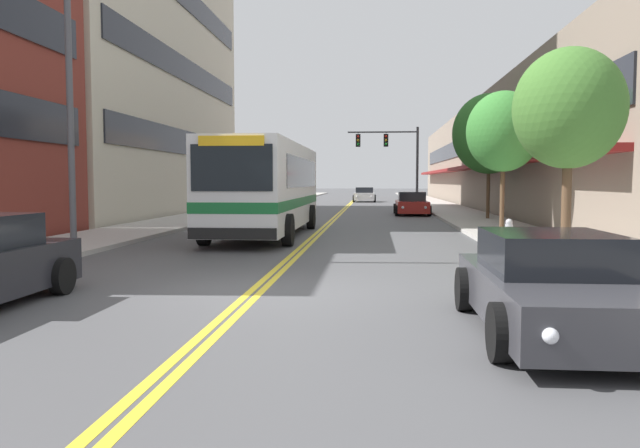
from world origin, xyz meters
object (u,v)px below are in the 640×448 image
(city_bus, at_px, (268,185))
(street_tree_right_near, at_px, (569,109))
(street_lamp_left_near, at_px, (79,37))
(car_navy_parked_left_mid, at_px, (251,207))
(street_tree_right_far, at_px, (489,134))
(car_red_parked_right_mid, at_px, (412,204))
(car_white_moving_lead, at_px, (364,195))
(traffic_signal_mast, at_px, (393,151))
(street_tree_right_mid, at_px, (503,132))
(fire_hydrant, at_px, (509,232))
(car_dark_grey_parked_right_foreground, at_px, (551,287))
(car_slate_blue_parked_left_near, at_px, (270,203))

(city_bus, distance_m, street_tree_right_near, 11.69)
(street_lamp_left_near, distance_m, street_tree_right_near, 11.67)
(city_bus, distance_m, car_navy_parked_left_mid, 10.01)
(car_navy_parked_left_mid, xyz_separation_m, street_tree_right_far, (12.11, -0.67, 3.70))
(car_red_parked_right_mid, distance_m, car_white_moving_lead, 23.03)
(traffic_signal_mast, height_order, street_tree_right_far, street_tree_right_far)
(street_tree_right_far, bearing_deg, street_tree_right_mid, -96.63)
(street_tree_right_mid, xyz_separation_m, fire_hydrant, (-0.85, -5.29, -3.27))
(street_tree_right_far, height_order, fire_hydrant, street_tree_right_far)
(car_dark_grey_parked_right_foreground, bearing_deg, car_slate_blue_parked_left_near, 106.25)
(car_dark_grey_parked_right_foreground, xyz_separation_m, street_tree_right_far, (3.33, 23.38, 3.72))
(street_tree_right_near, bearing_deg, street_lamp_left_near, 179.65)
(car_red_parked_right_mid, xyz_separation_m, street_tree_right_far, (3.44, -5.52, 3.71))
(car_dark_grey_parked_right_foreground, xyz_separation_m, street_lamp_left_near, (-9.45, 6.48, 4.86))
(car_dark_grey_parked_right_foreground, relative_size, street_lamp_left_near, 0.49)
(car_navy_parked_left_mid, distance_m, fire_hydrant, 17.54)
(city_bus, relative_size, street_tree_right_near, 2.35)
(car_navy_parked_left_mid, relative_size, street_lamp_left_near, 0.45)
(street_lamp_left_near, bearing_deg, fire_hydrant, 17.07)
(car_white_moving_lead, bearing_deg, street_tree_right_mid, -81.24)
(car_navy_parked_left_mid, bearing_deg, car_white_moving_lead, 78.73)
(car_navy_parked_left_mid, bearing_deg, street_lamp_left_near, -92.21)
(city_bus, xyz_separation_m, street_tree_right_far, (9.57, 8.94, 2.46))
(car_dark_grey_parked_right_foreground, height_order, traffic_signal_mast, traffic_signal_mast)
(car_navy_parked_left_mid, relative_size, car_dark_grey_parked_right_foreground, 0.93)
(street_tree_right_near, xyz_separation_m, street_tree_right_mid, (0.30, 8.73, 0.17))
(street_lamp_left_near, relative_size, fire_hydrant, 12.08)
(car_slate_blue_parked_left_near, relative_size, street_tree_right_mid, 0.91)
(car_navy_parked_left_mid, height_order, car_red_parked_right_mid, same)
(car_white_moving_lead, height_order, traffic_signal_mast, traffic_signal_mast)
(car_red_parked_right_mid, distance_m, street_tree_right_far, 7.49)
(car_red_parked_right_mid, relative_size, street_tree_right_near, 0.95)
(city_bus, distance_m, car_white_moving_lead, 37.41)
(street_lamp_left_near, bearing_deg, street_tree_right_far, 52.89)
(car_white_moving_lead, distance_m, street_tree_right_mid, 37.14)
(street_lamp_left_near, bearing_deg, city_bus, 68.00)
(car_navy_parked_left_mid, bearing_deg, street_tree_right_far, -3.17)
(car_navy_parked_left_mid, bearing_deg, traffic_signal_mast, 59.99)
(street_tree_right_near, distance_m, street_tree_right_mid, 8.73)
(car_slate_blue_parked_left_near, relative_size, car_dark_grey_parked_right_foreground, 1.02)
(car_red_parked_right_mid, xyz_separation_m, car_white_moving_lead, (-3.15, 22.81, 0.02))
(car_red_parked_right_mid, bearing_deg, car_slate_blue_parked_left_near, 170.36)
(car_red_parked_right_mid, bearing_deg, car_navy_parked_left_mid, -150.76)
(car_navy_parked_left_mid, xyz_separation_m, street_tree_right_near, (10.85, -17.64, 2.99))
(city_bus, height_order, traffic_signal_mast, traffic_signal_mast)
(city_bus, relative_size, fire_hydrant, 14.70)
(car_slate_blue_parked_left_near, xyz_separation_m, street_tree_right_far, (12.19, -7.01, 3.71))
(car_red_parked_right_mid, distance_m, street_tree_right_mid, 14.34)
(car_dark_grey_parked_right_foreground, height_order, fire_hydrant, car_dark_grey_parked_right_foreground)
(city_bus, distance_m, fire_hydrant, 9.12)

